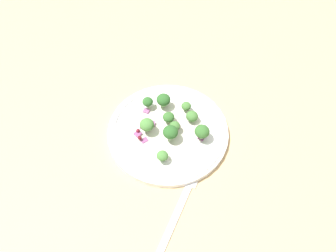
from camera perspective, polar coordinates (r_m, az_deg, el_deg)
The scene contains 24 objects.
ground_plane at distance 73.45cm, azimuth 0.56°, elevation -0.29°, with size 180.00×180.00×2.00cm, color tan.
plate at distance 70.71cm, azimuth 0.00°, elevation -0.85°, with size 24.20×24.20×1.70cm.
dressing_pool at distance 70.35cm, azimuth 0.00°, elevation -0.65°, with size 14.04×14.04×0.20cm, color white.
broccoli_floret_0 at distance 72.46cm, azimuth -3.32°, elevation 3.92°, with size 2.22×2.22×2.25cm.
broccoli_floret_1 at distance 70.70cm, azimuth 3.91°, elevation 1.56°, with size 2.47×2.47×2.50cm.
broccoli_floret_2 at distance 68.91cm, azimuth 1.23°, elevation 0.01°, with size 2.10×2.10×2.13cm.
broccoli_floret_3 at distance 67.81cm, azimuth 5.54°, elevation -0.91°, with size 2.92×2.92×2.96cm.
broccoli_floret_4 at distance 65.46cm, azimuth -0.91°, elevation -4.87°, with size 2.18×2.18×2.21cm.
broccoli_floret_5 at distance 70.42cm, azimuth 0.01°, elevation 1.68°, with size 2.35×2.35×2.38cm.
broccoli_floret_6 at distance 68.41cm, azimuth -3.44°, elevation 0.19°, with size 2.83×2.83×2.87cm.
broccoli_floret_7 at distance 72.28cm, azimuth 2.97°, elevation 3.22°, with size 2.02×2.02×2.05cm.
broccoli_floret_8 at distance 67.14cm, azimuth 0.40°, elevation -1.03°, with size 2.93×2.93×2.97cm.
broccoli_floret_9 at distance 72.25cm, azimuth -0.73°, elevation 4.24°, with size 2.90×2.90×2.93cm.
cranberry_0 at distance 68.51cm, azimuth -4.60°, elevation -1.94°, with size 0.81×0.81×0.81cm, color maroon.
cranberry_1 at distance 70.28cm, azimuth 1.55°, elevation 0.27°, with size 0.90×0.90×0.90cm, color maroon.
cranberry_2 at distance 69.56cm, azimuth -4.88°, elevation -0.77°, with size 0.79×0.79×0.79cm, color maroon.
cranberry_3 at distance 71.77cm, azimuth 3.31°, elevation 1.67°, with size 0.78×0.78×0.78cm, color maroon.
onion_bit_0 at distance 70.58cm, azimuth -2.44°, elevation 0.31°, with size 0.83×1.18×0.53cm, color #A35B93.
onion_bit_1 at distance 70.82cm, azimuth -4.00°, elevation 0.19°, with size 1.29×1.29×0.41cm, color #A35B93.
onion_bit_2 at distance 69.48cm, azimuth 5.40°, elevation -1.84°, with size 1.24×1.25×0.30cm, color #934C84.
onion_bit_3 at distance 72.99cm, azimuth -3.51°, elevation 2.45°, with size 1.23×1.09×0.53cm, color #A35B93.
onion_bit_4 at distance 69.65cm, azimuth -4.89°, elevation -1.27°, with size 1.24×1.31×0.46cm, color #934C84.
onion_bit_5 at distance 69.01cm, azimuth -3.86°, elevation -2.35°, with size 1.34×1.07×0.34cm, color #934C84.
fork at distance 63.79cm, azimuth 1.89°, elevation -13.04°, with size 15.73×12.91×0.50cm.
Camera 1 is at (40.29, -11.24, 59.38)cm, focal length 37.63 mm.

